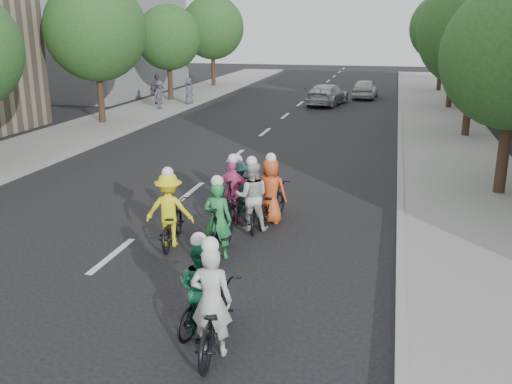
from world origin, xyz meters
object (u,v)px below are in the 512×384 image
at_px(spectator_1, 157,89).
at_px(follow_car_lead, 327,95).
at_px(cyclist_5, 219,227).
at_px(cyclist_7, 238,193).
at_px(cyclist_6, 252,203).
at_px(cyclist_2, 170,216).
at_px(cyclist_4, 271,198).
at_px(follow_car_trail, 365,89).
at_px(spectator_2, 189,91).
at_px(spectator_0, 160,95).
at_px(cyclist_3, 234,196).
at_px(cyclist_1, 201,294).
at_px(cyclist_0, 213,314).

bearing_deg(spectator_1, follow_car_lead, -49.34).
distance_m(cyclist_5, cyclist_7, 2.56).
bearing_deg(follow_car_lead, cyclist_6, 102.43).
bearing_deg(cyclist_2, cyclist_4, -141.28).
xyz_separation_m(follow_car_trail, spectator_1, (-11.91, -7.02, 0.41)).
bearing_deg(follow_car_lead, spectator_2, 28.54).
height_order(cyclist_6, spectator_0, cyclist_6).
bearing_deg(follow_car_trail, cyclist_2, 87.19).
bearing_deg(spectator_0, follow_car_trail, -36.37).
distance_m(cyclist_6, spectator_2, 21.72).
bearing_deg(cyclist_3, follow_car_lead, -82.97).
height_order(cyclist_2, spectator_0, cyclist_2).
xyz_separation_m(cyclist_1, cyclist_4, (-0.03, 5.49, -0.03)).
distance_m(cyclist_3, cyclist_5, 2.26).
xyz_separation_m(cyclist_0, follow_car_trail, (0.50, 31.75, 0.03)).
height_order(spectator_0, spectator_1, spectator_1).
height_order(cyclist_0, follow_car_lead, cyclist_0).
bearing_deg(cyclist_1, spectator_1, -53.58).
bearing_deg(spectator_0, cyclist_7, -136.56).
height_order(cyclist_4, spectator_2, cyclist_4).
distance_m(cyclist_3, cyclist_7, 0.31).
bearing_deg(cyclist_5, cyclist_4, -103.46).
xyz_separation_m(cyclist_0, cyclist_1, (-0.37, 0.52, 0.04)).
bearing_deg(cyclist_0, follow_car_lead, -91.64).
bearing_deg(spectator_1, cyclist_4, -126.53).
height_order(cyclist_3, spectator_2, cyclist_3).
height_order(follow_car_trail, spectator_1, spectator_1).
height_order(cyclist_0, spectator_0, cyclist_0).
height_order(cyclist_2, spectator_1, spectator_1).
distance_m(cyclist_4, cyclist_6, 0.72).
relative_size(follow_car_trail, spectator_0, 2.37).
relative_size(cyclist_5, follow_car_lead, 0.44).
distance_m(cyclist_0, spectator_0, 25.21).
bearing_deg(cyclist_7, follow_car_trail, -105.45).
bearing_deg(follow_car_lead, cyclist_5, 101.61).
xyz_separation_m(cyclist_7, follow_car_trail, (1.78, 25.65, -0.00)).
height_order(cyclist_3, spectator_0, cyclist_3).
xyz_separation_m(cyclist_0, cyclist_7, (-1.28, 6.10, 0.03)).
bearing_deg(cyclist_1, cyclist_7, -68.81).
bearing_deg(cyclist_1, cyclist_4, -77.76).
distance_m(follow_car_trail, spectator_0, 14.08).
height_order(cyclist_7, follow_car_lead, cyclist_7).
height_order(cyclist_2, cyclist_4, cyclist_2).
height_order(cyclist_1, cyclist_7, cyclist_1).
bearing_deg(cyclist_7, cyclist_5, 84.63).
xyz_separation_m(cyclist_2, cyclist_5, (1.26, -0.39, -0.01)).
distance_m(cyclist_6, cyclist_7, 0.91).
relative_size(cyclist_3, cyclist_5, 1.01).
bearing_deg(follow_car_lead, spectator_1, 27.92).
bearing_deg(spectator_0, cyclist_6, -136.18).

